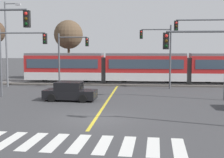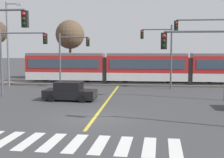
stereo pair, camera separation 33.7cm
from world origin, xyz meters
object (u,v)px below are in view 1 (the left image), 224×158
object	(u,v)px
traffic_light_mid_left	(17,51)
traffic_light_far_right	(160,47)
sedan_crossing	(70,92)
traffic_light_near_right	(207,58)
light_rail_tram	(146,67)
traffic_light_far_left	(69,52)
street_lamp_west	(7,40)
bare_tree_west	(68,35)
traffic_light_mid_right	(209,44)

from	to	relation	value
traffic_light_mid_left	traffic_light_far_right	bearing A→B (deg)	27.63
sedan_crossing	traffic_light_near_right	bearing A→B (deg)	-38.05
light_rail_tram	traffic_light_far_left	distance (m)	9.07
traffic_light_mid_left	light_rail_tram	bearing A→B (deg)	42.07
traffic_light_near_right	street_lamp_west	xyz separation A→B (m)	(-17.97, 15.28, 1.39)
light_rail_tram	traffic_light_mid_left	distance (m)	15.12
traffic_light_mid_left	bare_tree_west	bearing A→B (deg)	86.39
sedan_crossing	traffic_light_mid_right	xyz separation A→B (m)	(11.13, 1.40, 3.84)
traffic_light_far_right	traffic_light_far_left	size ratio (longest dim) A/B	1.14
sedan_crossing	traffic_light_near_right	world-z (taller)	traffic_light_near_right
traffic_light_far_left	street_lamp_west	bearing A→B (deg)	176.49
sedan_crossing	bare_tree_west	size ratio (longest dim) A/B	0.54
traffic_light_far_left	street_lamp_west	distance (m)	6.99
traffic_light_far_right	street_lamp_west	distance (m)	16.34
light_rail_tram	street_lamp_west	xyz separation A→B (m)	(-14.86, -3.48, 3.04)
sedan_crossing	traffic_light_far_left	size ratio (longest dim) A/B	0.75
bare_tree_west	traffic_light_mid_left	bearing A→B (deg)	-93.61
traffic_light_far_right	traffic_light_near_right	size ratio (longest dim) A/B	1.17
traffic_light_near_right	light_rail_tram	bearing A→B (deg)	99.43
light_rail_tram	street_lamp_west	bearing A→B (deg)	-166.81
traffic_light_far_left	traffic_light_mid_right	world-z (taller)	traffic_light_mid_right
street_lamp_west	bare_tree_west	bearing A→B (deg)	60.93
traffic_light_mid_left	bare_tree_west	distance (m)	15.13
traffic_light_mid_right	traffic_light_near_right	bearing A→B (deg)	-102.10
sedan_crossing	street_lamp_west	bearing A→B (deg)	137.33
light_rail_tram	bare_tree_west	xyz separation A→B (m)	(-10.19, 4.91, 3.89)
sedan_crossing	traffic_light_near_right	xyz separation A→B (m)	(9.28, -7.26, 3.00)
sedan_crossing	traffic_light_far_left	world-z (taller)	traffic_light_far_left
sedan_crossing	bare_tree_west	bearing A→B (deg)	103.79
traffic_light_mid_right	traffic_light_far_right	bearing A→B (deg)	117.84
light_rail_tram	traffic_light_mid_left	bearing A→B (deg)	-137.93
traffic_light_mid_right	street_lamp_west	size ratio (longest dim) A/B	0.75
traffic_light_near_right	bare_tree_west	xyz separation A→B (m)	(-13.31, 23.67, 2.23)
traffic_light_mid_left	sedan_crossing	bearing A→B (deg)	-16.23
traffic_light_near_right	street_lamp_west	distance (m)	23.63
sedan_crossing	traffic_light_near_right	size ratio (longest dim) A/B	0.76
light_rail_tram	traffic_light_mid_right	distance (m)	11.53
traffic_light_mid_right	traffic_light_mid_left	bearing A→B (deg)	179.83
traffic_light_far_right	bare_tree_west	size ratio (longest dim) A/B	0.83
traffic_light_far_right	traffic_light_far_left	bearing A→B (deg)	-177.31
bare_tree_west	traffic_light_far_left	bearing A→B (deg)	-76.08
traffic_light_far_right	bare_tree_west	distance (m)	14.44
traffic_light_far_left	bare_tree_west	xyz separation A→B (m)	(-2.19, 8.82, 2.16)
light_rail_tram	bare_tree_west	size ratio (longest dim) A/B	3.56
light_rail_tram	sedan_crossing	distance (m)	13.11
sedan_crossing	light_rail_tram	bearing A→B (deg)	61.82
traffic_light_far_right	traffic_light_mid_right	world-z (taller)	traffic_light_mid_right
light_rail_tram	traffic_light_mid_right	size ratio (longest dim) A/B	4.13
light_rail_tram	traffic_light_far_left	bearing A→B (deg)	-154.02
sedan_crossing	traffic_light_mid_left	size ratio (longest dim) A/B	0.73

